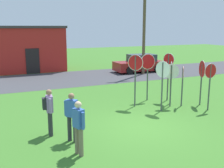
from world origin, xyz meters
name	(u,v)px	position (x,y,z in m)	size (l,w,h in m)	color
ground_plane	(141,127)	(0.00, 0.00, 0.00)	(80.00, 80.00, 0.00)	#3D7528
street_asphalt	(67,79)	(0.00, 11.13, 0.00)	(60.00, 6.40, 0.01)	#424247
building_background	(29,48)	(-1.99, 16.50, 1.97)	(6.03, 4.22, 3.93)	#B2231E
utility_pole	(144,21)	(6.31, 10.58, 4.31)	(1.80, 0.24, 8.25)	brown
parked_car_on_street	(140,64)	(6.64, 11.76, 0.69)	(4.33, 2.08, 1.51)	maroon
stop_sign_low_front	(162,77)	(1.92, 1.43, 1.60)	(0.28, 0.73, 2.34)	#474C4C
stop_sign_nearest	(210,79)	(4.03, 0.69, 1.49)	(0.70, 0.07, 2.20)	#474C4C
stop_sign_center_cluster	(148,69)	(2.33, 3.40, 1.70)	(0.80, 0.17, 2.46)	#474C4C
stop_sign_tallest	(171,75)	(3.02, 2.29, 1.46)	(0.36, 0.61, 2.16)	#474C4C
stop_sign_rear_right	(168,69)	(3.29, 2.91, 1.67)	(0.26, 0.60, 2.50)	#474C4C
stop_sign_leaning_left	(171,78)	(2.74, 1.90, 1.43)	(0.66, 0.35, 2.10)	#474C4C
stop_sign_far_back	(202,74)	(4.29, 1.54, 1.54)	(0.34, 0.80, 2.24)	#474C4C
stop_sign_leaning_right	(135,71)	(1.16, 2.60, 1.75)	(0.50, 0.60, 2.55)	#474C4C
stop_sign_rear_left	(183,80)	(3.30, 1.73, 1.33)	(0.38, 0.52, 1.99)	#474C4C
person_in_dark_shirt	(72,115)	(-2.79, -0.21, 0.95)	(0.42, 0.44, 1.69)	#2D2D33
person_in_blue	(79,125)	(-2.88, -1.27, 0.95)	(0.31, 0.55, 1.69)	#7A6B56
person_holding_notes	(49,109)	(-3.38, 0.65, 0.98)	(0.37, 0.57, 1.69)	#2D2D33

